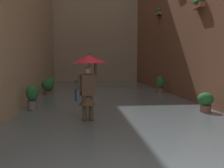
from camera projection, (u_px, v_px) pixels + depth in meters
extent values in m
plane|color=#605B56|center=(109.00, 100.00, 12.33)|extent=(60.00, 60.00, 0.00)
cube|color=#515B60|center=(109.00, 99.00, 12.32)|extent=(7.29, 24.98, 0.09)
cube|color=brown|center=(158.00, 13.00, 15.56)|extent=(0.20, 0.70, 0.18)
ellipsoid|color=#2D7033|center=(158.00, 10.00, 15.55)|extent=(0.28, 0.76, 0.24)
cube|color=brown|center=(198.00, 6.00, 10.29)|extent=(0.20, 0.70, 0.18)
ellipsoid|color=#2D7033|center=(199.00, 1.00, 10.28)|extent=(0.28, 0.76, 0.24)
cube|color=#2D2319|center=(85.00, 122.00, 7.78)|extent=(0.16, 0.26, 0.10)
cylinder|color=#4C3828|center=(85.00, 108.00, 7.75)|extent=(0.14, 0.14, 0.69)
cube|color=#2D2319|center=(91.00, 121.00, 7.84)|extent=(0.16, 0.26, 0.10)
cylinder|color=#4C3828|center=(91.00, 107.00, 7.81)|extent=(0.14, 0.14, 0.69)
cube|color=#4C3828|center=(88.00, 85.00, 7.72)|extent=(0.42, 0.30, 0.59)
cone|color=#4C3828|center=(88.00, 100.00, 7.76)|extent=(0.60, 0.60, 0.28)
sphere|color=tan|center=(87.00, 71.00, 7.69)|extent=(0.21, 0.21, 0.21)
cylinder|color=#4C3828|center=(95.00, 70.00, 7.76)|extent=(0.10, 0.10, 0.44)
cylinder|color=#4C3828|center=(79.00, 83.00, 7.64)|extent=(0.10, 0.10, 0.48)
cylinder|color=black|center=(90.00, 67.00, 7.70)|extent=(0.02, 0.02, 0.42)
cone|color=red|center=(89.00, 59.00, 7.68)|extent=(0.96, 0.96, 0.22)
cylinder|color=black|center=(89.00, 54.00, 7.67)|extent=(0.01, 0.01, 0.08)
cube|color=#334766|center=(77.00, 95.00, 7.63)|extent=(0.12, 0.29, 0.32)
torus|color=#334766|center=(77.00, 85.00, 7.60)|extent=(0.08, 0.30, 0.30)
cylinder|color=brown|center=(48.00, 94.00, 13.46)|extent=(0.38, 0.38, 0.28)
torus|color=brown|center=(48.00, 91.00, 13.45)|extent=(0.41, 0.41, 0.04)
ellipsoid|color=#23602D|center=(48.00, 85.00, 13.42)|extent=(0.57, 0.57, 0.61)
cylinder|color=brown|center=(51.00, 88.00, 16.24)|extent=(0.31, 0.31, 0.32)
torus|color=brown|center=(51.00, 85.00, 16.22)|extent=(0.34, 0.34, 0.04)
ellipsoid|color=#2D7033|center=(51.00, 81.00, 16.20)|extent=(0.39, 0.39, 0.48)
cylinder|color=brown|center=(205.00, 110.00, 9.04)|extent=(0.35, 0.35, 0.30)
torus|color=brown|center=(205.00, 105.00, 9.03)|extent=(0.39, 0.39, 0.04)
ellipsoid|color=#23602D|center=(206.00, 99.00, 9.01)|extent=(0.51, 0.51, 0.42)
cylinder|color=#66605B|center=(32.00, 106.00, 9.45)|extent=(0.33, 0.33, 0.39)
torus|color=#56524E|center=(32.00, 101.00, 9.44)|extent=(0.37, 0.37, 0.04)
ellipsoid|color=#23602D|center=(32.00, 93.00, 9.41)|extent=(0.40, 0.40, 0.53)
cylinder|color=brown|center=(160.00, 91.00, 14.27)|extent=(0.35, 0.35, 0.34)
torus|color=brown|center=(160.00, 88.00, 14.26)|extent=(0.38, 0.38, 0.04)
ellipsoid|color=#23602D|center=(160.00, 82.00, 14.23)|extent=(0.39, 0.39, 0.58)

